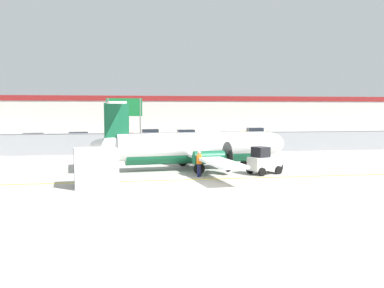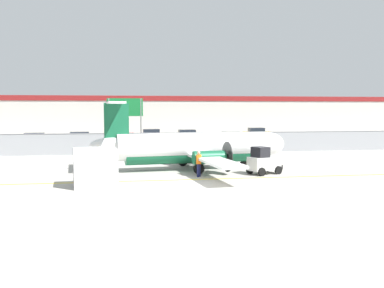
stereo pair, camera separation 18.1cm
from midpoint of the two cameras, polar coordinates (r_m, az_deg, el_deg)
name	(u,v)px [view 2 (the right image)]	position (r m, az deg, el deg)	size (l,w,h in m)	color
ground_plane	(187,180)	(26.91, -0.44, -4.78)	(140.00, 140.00, 0.01)	#ADA89E
perimeter_fence	(163,142)	(42.56, -3.72, 0.23)	(98.00, 0.10, 2.10)	gray
parking_lot_strip	(155,144)	(54.06, -4.88, 0.05)	(98.00, 17.00, 0.12)	#38383A
background_building	(147,116)	(72.34, -6.01, 3.76)	(91.00, 8.10, 6.50)	beige
commuter_airplane	(198,148)	(31.24, 0.92, -0.50)	(14.68, 16.08, 4.92)	white
baggage_tug	(264,162)	(29.53, 9.70, -2.33)	(2.58, 2.08, 1.88)	silver
ground_crew_worker	(199,162)	(27.94, 1.08, -2.46)	(0.47, 0.50, 1.70)	#191E4C
cargo_container	(95,167)	(25.04, -12.56, -3.07)	(2.62, 2.27, 2.20)	silver
traffic_cone_near_left	(235,160)	(34.84, 5.85, -2.11)	(0.36, 0.36, 0.64)	orange
traffic_cone_near_right	(226,164)	(32.24, 4.68, -2.66)	(0.36, 0.36, 0.64)	orange
traffic_cone_far_left	(104,172)	(28.62, -11.47, -3.67)	(0.36, 0.36, 0.64)	orange
parked_car_0	(36,140)	(52.25, -20.03, 0.54)	(4.39, 2.45, 1.58)	red
parked_car_1	(78,138)	(52.94, -14.81, 0.72)	(4.37, 2.38, 1.58)	#19662D
parked_car_2	(119,135)	(59.25, -9.63, 1.22)	(4.33, 2.28, 1.58)	red
parked_car_3	(150,135)	(58.41, -5.49, 1.22)	(4.24, 2.07, 1.58)	red
parked_car_4	(188,136)	(56.69, -0.48, 1.13)	(4.22, 2.04, 1.58)	#19662D
parked_car_5	(231,138)	(51.58, 5.37, 0.75)	(4.33, 2.28, 1.58)	black
parked_car_6	(257,133)	(63.00, 8.74, 1.44)	(4.27, 2.14, 1.58)	#B28C19
highway_sign	(125,112)	(43.75, -8.81, 4.27)	(3.60, 0.14, 5.50)	slate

